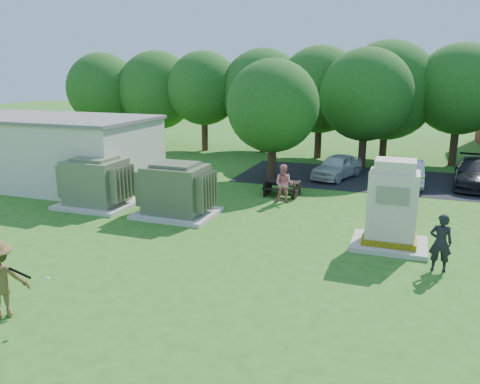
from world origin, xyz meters
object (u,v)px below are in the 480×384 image
at_px(batter, 0,279).
at_px(car_dark, 475,173).
at_px(transformer_right, 176,191).
at_px(car_silver_a, 407,172).
at_px(person_by_generator, 441,243).
at_px(person_at_picnic, 284,184).
at_px(transformer_left, 96,183).
at_px(car_white, 337,166).
at_px(generator_cabinet, 392,209).
at_px(picnic_table, 282,186).

xyz_separation_m(batter, car_dark, (11.58, 17.42, -0.25)).
relative_size(transformer_right, car_silver_a, 0.77).
xyz_separation_m(person_by_generator, person_at_picnic, (-5.89, 5.29, -0.01)).
relative_size(transformer_left, batter, 1.64).
distance_m(person_by_generator, car_white, 11.75).
bearing_deg(car_silver_a, car_dark, -170.36).
bearing_deg(generator_cabinet, person_at_picnic, 139.72).
bearing_deg(car_white, person_by_generator, -49.94).
bearing_deg(car_silver_a, person_by_generator, 92.62).
relative_size(person_by_generator, car_silver_a, 0.43).
relative_size(generator_cabinet, batter, 1.55).
bearing_deg(transformer_right, person_by_generator, -13.15).
height_order(batter, car_white, batter).
bearing_deg(person_at_picnic, batter, -108.46).
bearing_deg(generator_cabinet, car_dark, 70.43).
relative_size(person_by_generator, car_dark, 0.36).
height_order(transformer_right, person_by_generator, transformer_right).
xyz_separation_m(batter, car_white, (5.01, 17.00, -0.29)).
distance_m(person_by_generator, car_silver_a, 10.65).
height_order(generator_cabinet, picnic_table, generator_cabinet).
height_order(generator_cabinet, person_at_picnic, generator_cabinet).
relative_size(transformer_right, batter, 1.64).
distance_m(picnic_table, car_silver_a, 6.71).
bearing_deg(picnic_table, car_dark, 30.19).
relative_size(generator_cabinet, car_dark, 0.61).
bearing_deg(batter, car_silver_a, -156.11).
height_order(picnic_table, person_at_picnic, person_at_picnic).
xyz_separation_m(generator_cabinet, batter, (-8.10, -7.62, -0.32)).
xyz_separation_m(transformer_left, generator_cabinet, (11.67, -0.70, 0.27)).
bearing_deg(car_dark, car_white, -170.56).
distance_m(person_by_generator, person_at_picnic, 7.92).
bearing_deg(generator_cabinet, transformer_left, 176.56).
relative_size(picnic_table, car_dark, 0.34).
bearing_deg(picnic_table, transformer_right, -126.16).
relative_size(generator_cabinet, person_by_generator, 1.69).
bearing_deg(person_by_generator, car_white, -69.66).
bearing_deg(batter, car_white, -145.65).
xyz_separation_m(transformer_right, person_at_picnic, (3.47, 3.11, -0.14)).
xyz_separation_m(batter, person_at_picnic, (3.60, 11.43, -0.09)).
xyz_separation_m(transformer_right, person_by_generator, (9.36, -2.19, -0.13)).
bearing_deg(transformer_right, person_at_picnic, 41.81).
bearing_deg(car_dark, picnic_table, -144.07).
relative_size(car_white, car_silver_a, 0.94).
bearing_deg(car_white, transformer_left, -117.04).
height_order(transformer_right, car_dark, transformer_right).
bearing_deg(car_dark, person_by_generator, -94.76).
relative_size(car_silver_a, car_dark, 0.85).
relative_size(transformer_left, picnic_table, 1.90).
height_order(person_by_generator, car_dark, person_by_generator).
bearing_deg(person_at_picnic, transformer_left, -157.54).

